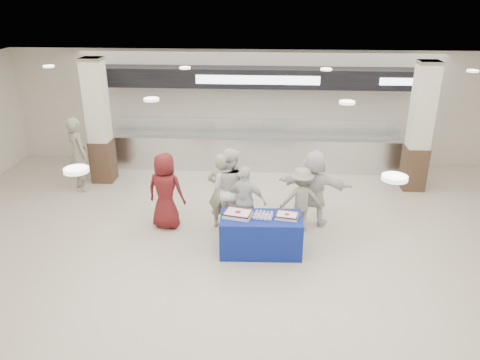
# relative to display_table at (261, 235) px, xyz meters

# --- Properties ---
(ground) EXTENTS (14.00, 14.00, 0.00)m
(ground) POSITION_rel_display_table_xyz_m (-0.22, -0.84, -0.38)
(ground) COLOR beige
(ground) RESTS_ON ground
(serving_line) EXTENTS (8.70, 0.85, 2.80)m
(serving_line) POSITION_rel_display_table_xyz_m (-0.22, 4.56, 0.78)
(serving_line) COLOR silver
(serving_line) RESTS_ON ground
(column_left) EXTENTS (0.55, 0.55, 3.20)m
(column_left) POSITION_rel_display_table_xyz_m (-4.22, 3.36, 1.15)
(column_left) COLOR #3C281B
(column_left) RESTS_ON ground
(column_right) EXTENTS (0.55, 0.55, 3.20)m
(column_right) POSITION_rel_display_table_xyz_m (3.78, 3.36, 1.15)
(column_right) COLOR #3C281B
(column_right) RESTS_ON ground
(display_table) EXTENTS (1.58, 0.84, 0.75)m
(display_table) POSITION_rel_display_table_xyz_m (0.00, 0.00, 0.00)
(display_table) COLOR navy
(display_table) RESTS_ON ground
(sheet_cake_left) EXTENTS (0.58, 0.50, 0.10)m
(sheet_cake_left) POSITION_rel_display_table_xyz_m (-0.44, 0.02, 0.43)
(sheet_cake_left) COLOR white
(sheet_cake_left) RESTS_ON display_table
(sheet_cake_right) EXTENTS (0.47, 0.39, 0.09)m
(sheet_cake_right) POSITION_rel_display_table_xyz_m (0.49, 0.02, 0.42)
(sheet_cake_right) COLOR white
(sheet_cake_right) RESTS_ON display_table
(cupcake_tray) EXTENTS (0.40, 0.33, 0.06)m
(cupcake_tray) POSITION_rel_display_table_xyz_m (0.03, 0.02, 0.40)
(cupcake_tray) COLOR #B2B2B7
(cupcake_tray) RESTS_ON display_table
(civilian_maroon) EXTENTS (0.90, 0.68, 1.65)m
(civilian_maroon) POSITION_rel_display_table_xyz_m (-2.02, 0.92, 0.45)
(civilian_maroon) COLOR maroon
(civilian_maroon) RESTS_ON ground
(soldier_a) EXTENTS (0.68, 0.51, 1.67)m
(soldier_a) POSITION_rel_display_table_xyz_m (-0.84, 0.96, 0.46)
(soldier_a) COLOR gray
(soldier_a) RESTS_ON ground
(chef_tall) EXTENTS (1.05, 0.96, 1.76)m
(chef_tall) POSITION_rel_display_table_xyz_m (-0.68, 1.02, 0.51)
(chef_tall) COLOR white
(chef_tall) RESTS_ON ground
(chef_short) EXTENTS (0.93, 0.57, 1.48)m
(chef_short) POSITION_rel_display_table_xyz_m (-0.33, 0.72, 0.37)
(chef_short) COLOR white
(chef_short) RESTS_ON ground
(soldier_b) EXTENTS (0.97, 0.64, 1.40)m
(soldier_b) POSITION_rel_display_table_xyz_m (0.81, 0.96, 0.33)
(soldier_b) COLOR gray
(soldier_b) RESTS_ON ground
(civilian_white) EXTENTS (1.63, 0.80, 1.69)m
(civilian_white) POSITION_rel_display_table_xyz_m (1.08, 1.24, 0.47)
(civilian_white) COLOR white
(civilian_white) RESTS_ON ground
(soldier_bg) EXTENTS (0.81, 0.80, 1.88)m
(soldier_bg) POSITION_rel_display_table_xyz_m (-4.60, 2.74, 0.56)
(soldier_bg) COLOR gray
(soldier_bg) RESTS_ON ground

